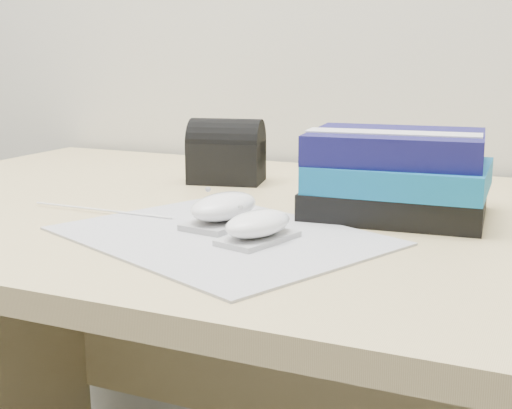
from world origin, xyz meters
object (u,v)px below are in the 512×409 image
at_px(mouse_front, 258,226).
at_px(desk, 374,367).
at_px(mouse_rear, 224,209).
at_px(pouch, 227,152).
at_px(book_stack, 397,174).

bearing_deg(mouse_front, desk, 70.70).
bearing_deg(mouse_rear, mouse_front, -37.05).
bearing_deg(mouse_front, pouch, 121.93).
relative_size(mouse_front, book_stack, 0.44).
relative_size(mouse_rear, mouse_front, 1.11).
relative_size(desk, mouse_rear, 13.58).
bearing_deg(pouch, book_stack, -21.46).
bearing_deg(mouse_rear, book_stack, 40.50).
height_order(desk, book_stack, book_stack).
distance_m(mouse_front, pouch, 0.39).
xyz_separation_m(desk, pouch, (-0.28, 0.10, 0.29)).
distance_m(mouse_rear, book_stack, 0.24).
distance_m(mouse_rear, mouse_front, 0.09).
relative_size(mouse_front, pouch, 0.80).
xyz_separation_m(mouse_rear, mouse_front, (0.07, -0.05, -0.00)).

